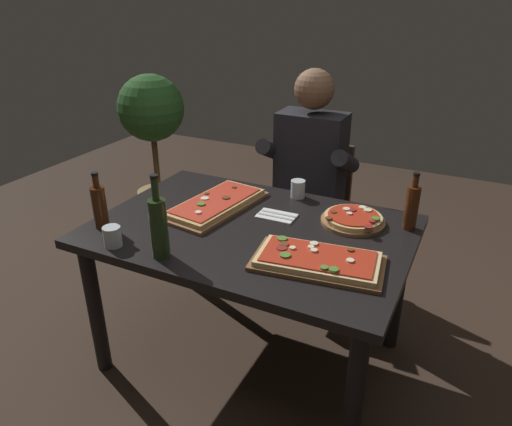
% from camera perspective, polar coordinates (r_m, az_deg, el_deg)
% --- Properties ---
extents(ground_plane, '(6.40, 6.40, 0.00)m').
position_cam_1_polar(ground_plane, '(2.55, -0.52, -16.68)').
color(ground_plane, '#38281E').
extents(dining_table, '(1.40, 0.96, 0.74)m').
position_cam_1_polar(dining_table, '(2.17, -0.59, -3.97)').
color(dining_table, black).
rests_on(dining_table, ground_plane).
extents(pizza_rectangular_front, '(0.54, 0.33, 0.05)m').
position_cam_1_polar(pizza_rectangular_front, '(1.85, 7.44, -5.68)').
color(pizza_rectangular_front, brown).
rests_on(pizza_rectangular_front, dining_table).
extents(pizza_rectangular_left, '(0.34, 0.58, 0.05)m').
position_cam_1_polar(pizza_rectangular_left, '(2.32, -4.87, 1.11)').
color(pizza_rectangular_left, brown).
rests_on(pizza_rectangular_left, dining_table).
extents(pizza_round_far, '(0.29, 0.29, 0.05)m').
position_cam_1_polar(pizza_round_far, '(2.21, 11.61, -0.70)').
color(pizza_round_far, brown).
rests_on(pizza_round_far, dining_table).
extents(wine_bottle_dark, '(0.06, 0.06, 0.26)m').
position_cam_1_polar(wine_bottle_dark, '(2.18, 18.25, 0.78)').
color(wine_bottle_dark, '#47230F').
rests_on(wine_bottle_dark, dining_table).
extents(oil_bottle_amber, '(0.07, 0.07, 0.35)m').
position_cam_1_polar(oil_bottle_amber, '(1.88, -11.63, -1.59)').
color(oil_bottle_amber, '#233819').
rests_on(oil_bottle_amber, dining_table).
extents(vinegar_bottle_green, '(0.06, 0.06, 0.26)m').
position_cam_1_polar(vinegar_bottle_green, '(2.20, -18.33, 0.84)').
color(vinegar_bottle_green, '#47230F').
rests_on(vinegar_bottle_green, dining_table).
extents(tumbler_near_camera, '(0.07, 0.07, 0.09)m').
position_cam_1_polar(tumbler_near_camera, '(2.43, 5.06, 2.77)').
color(tumbler_near_camera, silver).
rests_on(tumbler_near_camera, dining_table).
extents(tumbler_far_side, '(0.07, 0.07, 0.09)m').
position_cam_1_polar(tumbler_far_side, '(2.05, -16.91, -2.73)').
color(tumbler_far_side, silver).
rests_on(tumbler_far_side, dining_table).
extents(napkin_cutlery_set, '(0.18, 0.11, 0.01)m').
position_cam_1_polar(napkin_cutlery_set, '(2.23, 2.49, -0.35)').
color(napkin_cutlery_set, white).
rests_on(napkin_cutlery_set, dining_table).
extents(diner_chair, '(0.44, 0.44, 0.87)m').
position_cam_1_polar(diner_chair, '(2.95, 6.79, 0.73)').
color(diner_chair, '#3D2B1E').
rests_on(diner_chair, ground_plane).
extents(seated_diner, '(0.53, 0.41, 1.33)m').
position_cam_1_polar(seated_diner, '(2.75, 6.20, 4.64)').
color(seated_diner, '#23232D').
rests_on(seated_diner, ground_plane).
extents(potted_plant_corner, '(0.48, 0.48, 1.17)m').
position_cam_1_polar(potted_plant_corner, '(3.64, -12.30, 9.63)').
color(potted_plant_corner, tan).
rests_on(potted_plant_corner, ground_plane).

